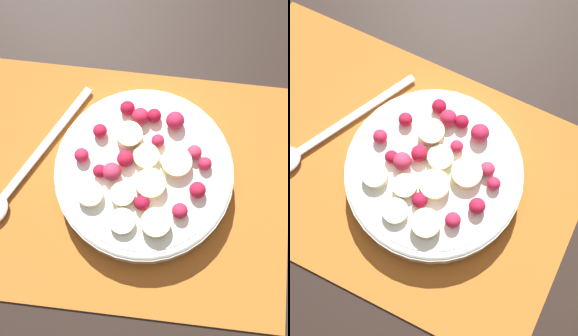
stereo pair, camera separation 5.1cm
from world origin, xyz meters
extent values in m
plane|color=black|center=(0.00, 0.00, 0.00)|extent=(3.00, 3.00, 0.00)
cube|color=#B26023|center=(0.00, 0.00, 0.00)|extent=(0.45, 0.29, 0.01)
cylinder|color=silver|center=(-0.05, -0.01, 0.02)|extent=(0.20, 0.20, 0.03)
torus|color=silver|center=(-0.05, -0.01, 0.03)|extent=(0.20, 0.20, 0.01)
cylinder|color=white|center=(-0.05, -0.01, 0.04)|extent=(0.18, 0.18, 0.00)
cylinder|color=beige|center=(-0.05, -0.02, 0.04)|extent=(0.04, 0.04, 0.01)
cylinder|color=beige|center=(-0.03, -0.04, 0.05)|extent=(0.04, 0.04, 0.01)
cylinder|color=beige|center=(-0.09, -0.02, 0.04)|extent=(0.05, 0.05, 0.01)
cylinder|color=#F4EAB7|center=(0.00, 0.03, 0.04)|extent=(0.04, 0.04, 0.01)
cylinder|color=beige|center=(-0.06, 0.01, 0.05)|extent=(0.05, 0.05, 0.01)
cylinder|color=#F4EAB7|center=(-0.04, 0.05, 0.04)|extent=(0.04, 0.04, 0.01)
cylinder|color=beige|center=(-0.03, 0.02, 0.04)|extent=(0.04, 0.04, 0.01)
cylinder|color=beige|center=(-0.07, 0.05, 0.05)|extent=(0.04, 0.04, 0.01)
sphere|color=red|center=(-0.11, 0.01, 0.05)|extent=(0.02, 0.02, 0.02)
sphere|color=#D12347|center=(-0.08, -0.07, 0.05)|extent=(0.02, 0.02, 0.02)
sphere|color=#DB3356|center=(-0.02, 0.00, 0.05)|extent=(0.02, 0.02, 0.02)
sphere|color=red|center=(-0.03, -0.02, 0.05)|extent=(0.02, 0.02, 0.02)
sphere|color=#D12347|center=(-0.12, -0.02, 0.05)|extent=(0.01, 0.01, 0.01)
sphere|color=#DB3356|center=(-0.11, -0.03, 0.05)|extent=(0.02, 0.02, 0.02)
sphere|color=#B21433|center=(-0.03, -0.08, 0.05)|extent=(0.02, 0.02, 0.02)
sphere|color=#D12347|center=(-0.07, -0.04, 0.05)|extent=(0.01, 0.01, 0.01)
sphere|color=#B21433|center=(-0.06, -0.07, 0.05)|extent=(0.02, 0.02, 0.02)
sphere|color=#D12347|center=(-0.10, 0.03, 0.05)|extent=(0.02, 0.02, 0.02)
sphere|color=red|center=(0.00, -0.05, 0.05)|extent=(0.02, 0.02, 0.02)
sphere|color=#D12347|center=(0.02, -0.02, 0.05)|extent=(0.02, 0.02, 0.02)
sphere|color=#B21433|center=(-0.01, 0.00, 0.05)|extent=(0.01, 0.01, 0.01)
sphere|color=#B21433|center=(-0.06, 0.03, 0.05)|extent=(0.02, 0.02, 0.02)
sphere|color=#D12347|center=(-0.04, -0.07, 0.05)|extent=(0.02, 0.02, 0.02)
cube|color=silver|center=(0.07, -0.04, 0.01)|extent=(0.09, 0.15, 0.00)
camera|label=1|loc=(-0.07, 0.14, 0.53)|focal=50.00mm
camera|label=2|loc=(-0.12, 0.13, 0.53)|focal=50.00mm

